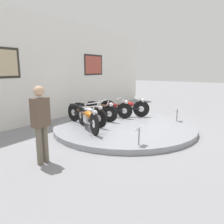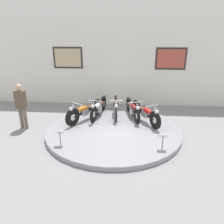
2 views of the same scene
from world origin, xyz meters
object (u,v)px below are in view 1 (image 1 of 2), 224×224
(motorcycle_black, at_px, (95,110))
(info_placard_front_centre, at_px, (177,111))
(motorcycle_maroon, at_px, (109,108))
(motorcycle_orange, at_px, (88,117))
(visitor_standing, at_px, (41,120))
(info_placard_front_left, at_px, (139,131))
(motorcycle_silver, at_px, (86,113))
(motorcycle_red, at_px, (125,107))

(motorcycle_black, relative_size, info_placard_front_centre, 3.83)
(motorcycle_maroon, bearing_deg, motorcycle_orange, -166.38)
(info_placard_front_centre, bearing_deg, motorcycle_orange, 143.87)
(motorcycle_maroon, height_order, visitor_standing, visitor_standing)
(info_placard_front_left, bearing_deg, info_placard_front_centre, 0.00)
(motorcycle_black, height_order, info_placard_front_left, motorcycle_black)
(motorcycle_maroon, bearing_deg, info_placard_front_centre, -70.87)
(motorcycle_silver, height_order, motorcycle_red, motorcycle_silver)
(motorcycle_silver, relative_size, info_placard_front_left, 3.88)
(motorcycle_maroon, relative_size, info_placard_front_left, 3.75)
(motorcycle_orange, bearing_deg, motorcycle_silver, 43.48)
(motorcycle_red, height_order, info_placard_front_left, motorcycle_red)
(motorcycle_silver, bearing_deg, motorcycle_black, 13.64)
(motorcycle_maroon, distance_m, motorcycle_red, 0.66)
(info_placard_front_centre, bearing_deg, visitor_standing, 163.78)
(motorcycle_orange, bearing_deg, motorcycle_black, 27.95)
(motorcycle_red, bearing_deg, motorcycle_black, 151.78)
(motorcycle_black, height_order, visitor_standing, visitor_standing)
(motorcycle_black, bearing_deg, info_placard_front_centre, -59.45)
(motorcycle_black, xyz_separation_m, info_placard_front_centre, (1.54, -2.62, -0.01))
(motorcycle_orange, distance_m, motorcycle_silver, 0.66)
(motorcycle_black, height_order, info_placard_front_centre, motorcycle_black)
(motorcycle_maroon, height_order, motorcycle_red, motorcycle_red)
(motorcycle_maroon, bearing_deg, visitor_standing, -166.12)
(motorcycle_black, xyz_separation_m, visitor_standing, (-3.39, -1.18, 0.44))
(motorcycle_orange, xyz_separation_m, motorcycle_red, (2.35, -0.00, -0.01))
(motorcycle_silver, relative_size, visitor_standing, 1.16)
(motorcycle_red, distance_m, visitor_standing, 4.61)
(motorcycle_red, distance_m, info_placard_front_left, 3.37)
(motorcycle_red, bearing_deg, motorcycle_maroon, 136.16)
(motorcycle_black, relative_size, motorcycle_maroon, 1.02)
(motorcycle_silver, distance_m, info_placard_front_left, 2.59)
(motorcycle_black, height_order, motorcycle_maroon, same)
(info_placard_front_centre, bearing_deg, motorcycle_red, 100.59)
(motorcycle_maroon, distance_m, visitor_standing, 4.23)
(motorcycle_orange, relative_size, motorcycle_maroon, 0.91)
(motorcycle_silver, bearing_deg, info_placard_front_centre, -47.48)
(motorcycle_maroon, xyz_separation_m, visitor_standing, (-4.09, -1.01, 0.44))
(motorcycle_orange, distance_m, motorcycle_maroon, 1.93)
(motorcycle_orange, relative_size, motorcycle_silver, 0.88)
(motorcycle_red, xyz_separation_m, visitor_standing, (-4.56, -0.55, 0.42))
(motorcycle_silver, distance_m, motorcycle_red, 1.93)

